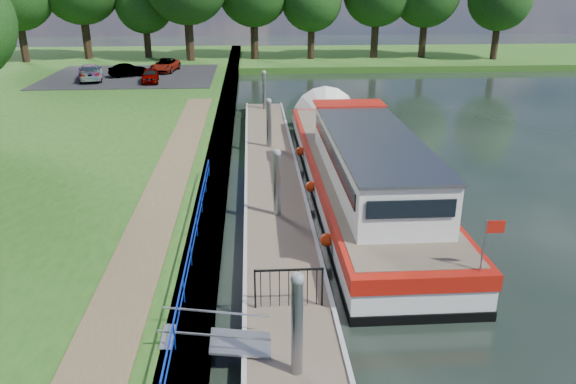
{
  "coord_description": "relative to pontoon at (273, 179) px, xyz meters",
  "views": [
    {
      "loc": [
        -0.88,
        -10.81,
        8.76
      ],
      "look_at": [
        0.38,
        8.21,
        1.4
      ],
      "focal_mm": 35.0,
      "sensor_mm": 36.0,
      "label": 1
    }
  ],
  "objects": [
    {
      "name": "far_bank",
      "position": [
        12.0,
        39.0,
        0.12
      ],
      "size": [
        60.0,
        18.0,
        0.6
      ],
      "primitive_type": "cube",
      "color": "#255117",
      "rests_on": "ground"
    },
    {
      "name": "gate_panel",
      "position": [
        -0.0,
        -10.8,
        0.97
      ],
      "size": [
        1.85,
        0.05,
        1.15
      ],
      "color": "black",
      "rests_on": "ground"
    },
    {
      "name": "blue_fence",
      "position": [
        -2.75,
        -10.0,
        1.13
      ],
      "size": [
        0.04,
        18.04,
        0.72
      ],
      "color": "#0C2DBF",
      "rests_on": "riverbank"
    },
    {
      "name": "carpark",
      "position": [
        -11.0,
        25.0,
        0.62
      ],
      "size": [
        14.0,
        12.0,
        0.06
      ],
      "primitive_type": "cube",
      "color": "black",
      "rests_on": "riverbank"
    },
    {
      "name": "car_c",
      "position": [
        -13.82,
        22.92,
        1.3
      ],
      "size": [
        2.82,
        4.8,
        1.31
      ],
      "primitive_type": "imported",
      "rotation": [
        0.0,
        0.0,
        3.37
      ],
      "color": "#999999",
      "rests_on": "carpark"
    },
    {
      "name": "ground",
      "position": [
        0.0,
        -13.0,
        -0.18
      ],
      "size": [
        160.0,
        160.0,
        0.0
      ],
      "primitive_type": "plane",
      "color": "black",
      "rests_on": "ground"
    },
    {
      "name": "barge",
      "position": [
        3.6,
        -0.89,
        0.9
      ],
      "size": [
        4.36,
        21.15,
        4.78
      ],
      "color": "black",
      "rests_on": "ground"
    },
    {
      "name": "gangway",
      "position": [
        -1.85,
        -12.5,
        0.44
      ],
      "size": [
        2.58,
        1.0,
        0.92
      ],
      "color": "#A5A8AD",
      "rests_on": "ground"
    },
    {
      "name": "car_b",
      "position": [
        -11.11,
        24.55,
        1.18
      ],
      "size": [
        3.38,
        2.35,
        1.06
      ],
      "primitive_type": "imported",
      "rotation": [
        0.0,
        0.0,
        2.0
      ],
      "color": "#999999",
      "rests_on": "carpark"
    },
    {
      "name": "mooring_piles",
      "position": [
        0.0,
        0.0,
        1.1
      ],
      "size": [
        0.3,
        27.3,
        3.55
      ],
      "color": "gray",
      "rests_on": "ground"
    },
    {
      "name": "bank_edge",
      "position": [
        -2.55,
        2.0,
        0.2
      ],
      "size": [
        1.1,
        90.0,
        0.78
      ],
      "primitive_type": "cube",
      "color": "#473D2D",
      "rests_on": "ground"
    },
    {
      "name": "pontoon",
      "position": [
        0.0,
        0.0,
        0.0
      ],
      "size": [
        2.5,
        30.0,
        0.56
      ],
      "color": "brown",
      "rests_on": "ground"
    },
    {
      "name": "car_a",
      "position": [
        -8.86,
        21.61,
        1.2
      ],
      "size": [
        1.66,
        3.35,
        1.1
      ],
      "primitive_type": "imported",
      "rotation": [
        0.0,
        0.0,
        0.12
      ],
      "color": "#999999",
      "rests_on": "carpark"
    },
    {
      "name": "car_d",
      "position": [
        -8.4,
        26.92,
        1.21
      ],
      "size": [
        2.47,
        4.27,
        1.12
      ],
      "primitive_type": "imported",
      "rotation": [
        0.0,
        0.0,
        -0.16
      ],
      "color": "#999999",
      "rests_on": "carpark"
    },
    {
      "name": "footpath",
      "position": [
        -4.4,
        -5.0,
        0.62
      ],
      "size": [
        1.6,
        40.0,
        0.05
      ],
      "primitive_type": "cube",
      "color": "brown",
      "rests_on": "riverbank"
    }
  ]
}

